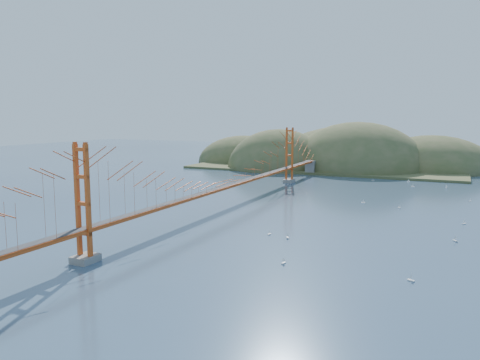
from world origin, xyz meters
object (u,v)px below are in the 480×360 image
at_px(bridge, 225,162).
at_px(sailboat_2, 411,279).
at_px(sailboat_0, 269,233).
at_px(sailboat_1, 455,240).

height_order(bridge, sailboat_2, bridge).
bearing_deg(sailboat_2, sailboat_0, 150.45).
relative_size(bridge, sailboat_0, 145.93).
height_order(sailboat_1, sailboat_0, sailboat_1).
xyz_separation_m(bridge, sailboat_1, (32.50, -6.57, -6.85)).
bearing_deg(sailboat_0, bridge, 134.05).
distance_m(sailboat_1, sailboat_2, 16.06).
bearing_deg(sailboat_1, sailboat_2, -101.92).
bearing_deg(sailboat_1, sailboat_0, -163.12).
xyz_separation_m(bridge, sailboat_2, (29.18, -22.28, -6.85)).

